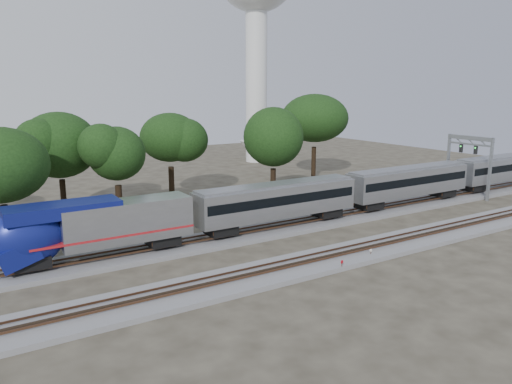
% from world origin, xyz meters
% --- Properties ---
extents(ground, '(160.00, 160.00, 0.00)m').
position_xyz_m(ground, '(0.00, 0.00, 0.00)').
color(ground, '#383328').
rests_on(ground, ground).
extents(track_far, '(160.00, 5.00, 0.73)m').
position_xyz_m(track_far, '(0.00, 6.00, 0.21)').
color(track_far, slate).
rests_on(track_far, ground).
extents(track_near, '(160.00, 5.00, 0.73)m').
position_xyz_m(track_near, '(0.00, -4.00, 0.21)').
color(track_near, slate).
rests_on(track_near, ground).
extents(train, '(133.95, 3.27, 4.82)m').
position_xyz_m(train, '(48.34, 6.00, 3.32)').
color(train, '#B5B7BD').
rests_on(train, ground).
extents(switch_stand_red, '(0.30, 0.06, 0.95)m').
position_xyz_m(switch_stand_red, '(6.75, -6.38, 0.61)').
color(switch_stand_red, '#512D19').
rests_on(switch_stand_red, ground).
extents(switch_stand_white, '(0.28, 0.06, 0.87)m').
position_xyz_m(switch_stand_white, '(10.99, -5.38, 0.55)').
color(switch_stand_white, '#512D19').
rests_on(switch_stand_white, ground).
extents(switch_lever, '(0.55, 0.40, 0.30)m').
position_xyz_m(switch_lever, '(6.76, -5.60, 0.15)').
color(switch_lever, '#512D19').
rests_on(switch_lever, ground).
extents(water_tower, '(14.75, 14.75, 40.84)m').
position_xyz_m(water_tower, '(33.44, 49.06, 30.25)').
color(water_tower, silver).
rests_on(water_tower, ground).
extents(signal_gantry, '(0.57, 6.80, 8.27)m').
position_xyz_m(signal_gantry, '(40.12, 6.00, 6.03)').
color(signal_gantry, gray).
rests_on(signal_gantry, ground).
extents(tree_2, '(7.99, 7.99, 11.26)m').
position_xyz_m(tree_2, '(-15.52, 14.11, 7.84)').
color(tree_2, black).
rests_on(tree_2, ground).
extents(tree_3, '(8.53, 8.53, 12.02)m').
position_xyz_m(tree_3, '(-8.73, 22.92, 8.37)').
color(tree_3, black).
rests_on(tree_3, ground).
extents(tree_4, '(7.72, 7.72, 10.89)m').
position_xyz_m(tree_4, '(-3.78, 18.42, 7.58)').
color(tree_4, black).
rests_on(tree_4, ground).
extents(tree_5, '(8.44, 8.44, 11.90)m').
position_xyz_m(tree_5, '(5.26, 25.17, 8.28)').
color(tree_5, black).
rests_on(tree_5, ground).
extents(tree_6, '(8.74, 8.74, 12.33)m').
position_xyz_m(tree_6, '(15.18, 16.07, 8.59)').
color(tree_6, black).
rests_on(tree_6, ground).
extents(tree_7, '(10.01, 10.01, 14.11)m').
position_xyz_m(tree_7, '(30.44, 27.04, 9.84)').
color(tree_7, black).
rests_on(tree_7, ground).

